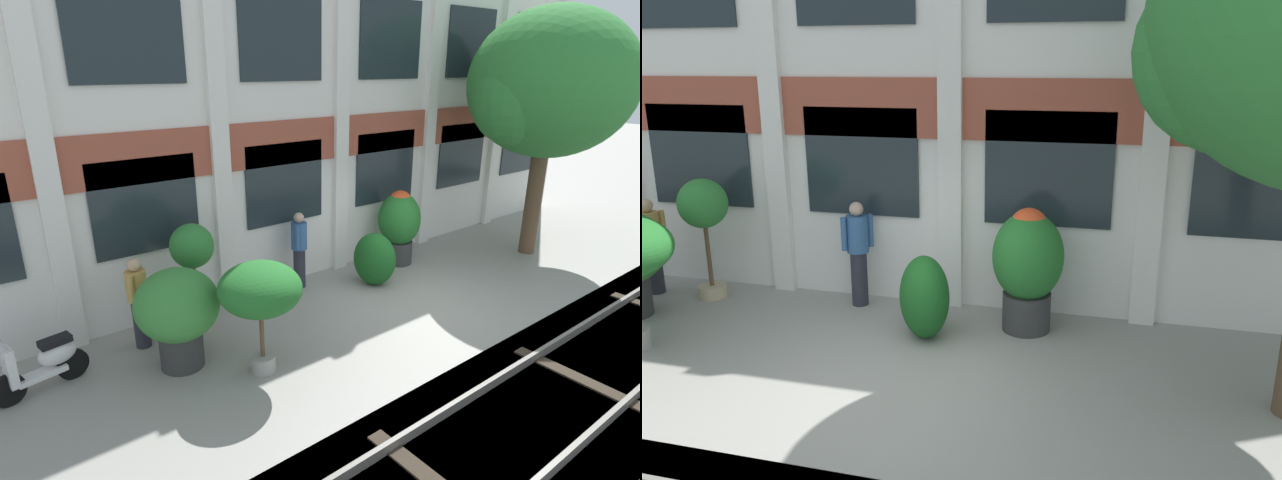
{
  "view_description": "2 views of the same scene",
  "coord_description": "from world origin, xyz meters",
  "views": [
    {
      "loc": [
        -7.19,
        -5.88,
        4.58
      ],
      "look_at": [
        -1.26,
        1.8,
        1.19
      ],
      "focal_mm": 28.0,
      "sensor_mm": 36.0,
      "label": 1
    },
    {
      "loc": [
        2.52,
        -6.38,
        3.74
      ],
      "look_at": [
        0.64,
        0.89,
        1.62
      ],
      "focal_mm": 35.0,
      "sensor_mm": 36.0,
      "label": 2
    }
  ],
  "objects": [
    {
      "name": "ground_plane",
      "position": [
        0.0,
        0.0,
        0.0
      ],
      "size": [
        80.0,
        80.0,
        0.0
      ],
      "primitive_type": "plane",
      "color": "gray"
    },
    {
      "name": "apartment_facade",
      "position": [
        -0.0,
        2.97,
        4.02
      ],
      "size": [
        18.08,
        0.64,
        8.08
      ],
      "color": "silver",
      "rests_on": "ground"
    },
    {
      "name": "topiary_hedge",
      "position": [
        -0.04,
        1.42,
        0.59
      ],
      "size": [
        1.03,
        1.16,
        1.18
      ],
      "primitive_type": "ellipsoid",
      "rotation": [
        0.0,
        0.0,
        1.99
      ],
      "color": "#19561E",
      "rests_on": "ground"
    },
    {
      "name": "potted_plant_fluted_column",
      "position": [
        1.32,
        2.02,
        1.03
      ],
      "size": [
        1.02,
        1.02,
        1.82
      ],
      "color": "#333333",
      "rests_on": "ground"
    },
    {
      "name": "potted_plant_low_pan",
      "position": [
        -3.94,
        2.02,
        1.46
      ],
      "size": [
        0.77,
        0.77,
        1.99
      ],
      "color": "tan",
      "rests_on": "ground"
    },
    {
      "name": "resident_watching_tracks",
      "position": [
        -1.42,
        2.32,
        0.91
      ],
      "size": [
        0.4,
        0.4,
        1.69
      ],
      "rotation": [
        0.0,
        0.0,
        -0.78
      ],
      "color": "#282833",
      "rests_on": "ground"
    },
    {
      "name": "resident_by_doorway",
      "position": [
        -4.99,
        1.96,
        0.87
      ],
      "size": [
        0.36,
        0.44,
        1.62
      ],
      "rotation": [
        0.0,
        0.0,
        -0.65
      ],
      "color": "#282833",
      "rests_on": "ground"
    }
  ]
}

